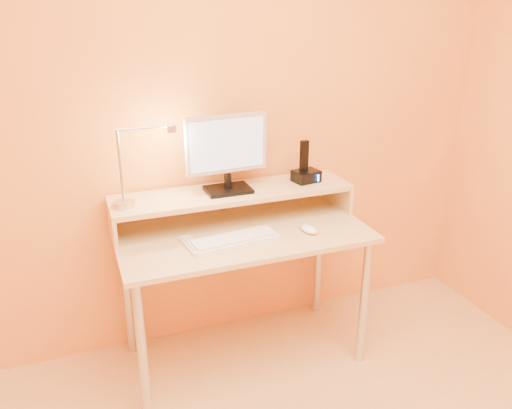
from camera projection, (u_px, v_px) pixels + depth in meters
name	position (u px, v px, depth m)	size (l,w,h in m)	color
wall_back	(221.00, 110.00, 2.52)	(3.00, 0.04, 2.50)	#F2A039
desk_leg_fl	(142.00, 352.00, 2.17)	(0.04, 0.04, 0.69)	silver
desk_leg_fr	(364.00, 303.00, 2.53)	(0.04, 0.04, 0.69)	silver
desk_leg_bl	(127.00, 294.00, 2.61)	(0.04, 0.04, 0.69)	silver
desk_leg_br	(318.00, 259.00, 2.97)	(0.04, 0.04, 0.69)	silver
desk_lower	(243.00, 234.00, 2.44)	(1.20, 0.60, 0.03)	tan
shelf_riser_left	(112.00, 225.00, 2.35)	(0.02, 0.30, 0.14)	tan
shelf_riser_right	(337.00, 194.00, 2.73)	(0.02, 0.30, 0.14)	tan
desk_shelf	(233.00, 193.00, 2.51)	(1.20, 0.30, 0.03)	tan
monitor_foot	(228.00, 190.00, 2.50)	(0.22, 0.16, 0.02)	black
monitor_neck	(228.00, 181.00, 2.48)	(0.04, 0.04, 0.07)	black
monitor_panel	(227.00, 144.00, 2.42)	(0.41, 0.04, 0.28)	#B1B1BB
monitor_back	(225.00, 143.00, 2.44)	(0.37, 0.01, 0.24)	black
monitor_screen	(228.00, 145.00, 2.40)	(0.37, 0.00, 0.24)	#ACC3E5
lamp_base	(124.00, 204.00, 2.30)	(0.10, 0.10, 0.03)	silver
lamp_post	(120.00, 167.00, 2.24)	(0.01, 0.01, 0.33)	silver
lamp_arm	(145.00, 128.00, 2.22)	(0.01, 0.01, 0.24)	silver
lamp_head	(172.00, 129.00, 2.26)	(0.04, 0.04, 0.03)	silver
lamp_bulb	(172.00, 133.00, 2.27)	(0.03, 0.03, 0.00)	#FFEAC6
phone_dock	(306.00, 176.00, 2.63)	(0.13, 0.10, 0.06)	black
phone_handset	(304.00, 156.00, 2.58)	(0.04, 0.03, 0.16)	black
phone_led	(318.00, 178.00, 2.60)	(0.01, 0.00, 0.04)	#278BFF
keyboard	(234.00, 241.00, 2.32)	(0.41, 0.13, 0.02)	white
mouse	(309.00, 229.00, 2.42)	(0.06, 0.10, 0.03)	white
remote_control	(191.00, 246.00, 2.28)	(0.05, 0.20, 0.02)	white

